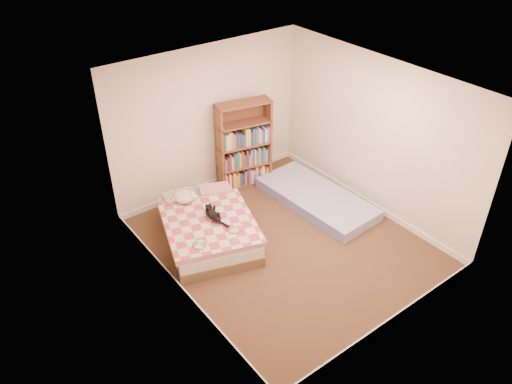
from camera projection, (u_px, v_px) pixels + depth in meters
room at (287, 175)px, 6.81m from camera, size 3.51×4.01×2.51m
bed at (207, 227)px, 7.45m from camera, size 1.69×2.02×0.46m
bookshelf at (243, 155)px, 8.56m from camera, size 0.99×0.50×1.54m
floor_mattress at (316, 199)px, 8.28m from camera, size 1.03×2.10×0.19m
black_cat at (212, 214)px, 7.27m from camera, size 0.25×0.59×0.13m
white_dog at (184, 197)px, 7.61m from camera, size 0.34×0.36×0.16m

